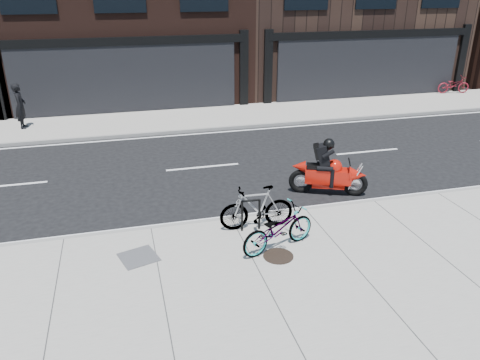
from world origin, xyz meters
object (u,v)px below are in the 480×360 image
object	(u,v)px
utility_grate	(139,257)
bicycle_front	(278,229)
motorcycle	(332,172)
pedestrian	(20,106)
bicycle_far	(454,85)
bike_rack	(251,212)
manhole_cover	(278,256)
bicycle_rear	(257,208)

from	to	relation	value
utility_grate	bicycle_front	bearing A→B (deg)	-7.51
motorcycle	pedestrian	world-z (taller)	pedestrian
motorcycle	pedestrian	bearing A→B (deg)	159.74
bicycle_far	utility_grate	world-z (taller)	bicycle_far
motorcycle	bike_rack	bearing A→B (deg)	-126.77
manhole_cover	bicycle_rear	bearing A→B (deg)	93.84
bicycle_far	utility_grate	bearing A→B (deg)	135.03
bicycle_rear	bicycle_far	distance (m)	18.48
motorcycle	utility_grate	distance (m)	6.00
manhole_cover	bike_rack	bearing A→B (deg)	101.17
bike_rack	utility_grate	size ratio (longest dim) A/B	1.07
motorcycle	manhole_cover	distance (m)	3.99
bicycle_front	bicycle_far	world-z (taller)	bicycle_front
motorcycle	pedestrian	distance (m)	12.99
bicycle_rear	motorcycle	size ratio (longest dim) A/B	0.85
bicycle_rear	bicycle_far	bearing A→B (deg)	131.45
motorcycle	pedestrian	xyz separation A→B (m)	(-9.47, 8.88, 0.35)
motorcycle	manhole_cover	size ratio (longest dim) A/B	3.20
bike_rack	manhole_cover	size ratio (longest dim) A/B	1.21
bicycle_front	manhole_cover	size ratio (longest dim) A/B	2.83
bicycle_front	manhole_cover	world-z (taller)	bicycle_front
bike_rack	bicycle_far	world-z (taller)	bicycle_far
bicycle_front	motorcycle	distance (m)	3.65
pedestrian	motorcycle	bearing A→B (deg)	-135.00
bicycle_rear	pedestrian	size ratio (longest dim) A/B	1.00
bicycle_front	manhole_cover	bearing A→B (deg)	145.49
pedestrian	bicycle_rear	bearing A→B (deg)	-148.98
motorcycle	manhole_cover	world-z (taller)	motorcycle
bicycle_front	bicycle_far	size ratio (longest dim) A/B	1.10
bicycle_rear	motorcycle	distance (m)	3.14
bicycle_far	utility_grate	xyz separation A→B (m)	(-17.23, -12.24, -0.44)
bicycle_front	bicycle_far	xyz separation A→B (m)	(14.20, 12.63, -0.05)
bike_rack	bicycle_far	xyz separation A→B (m)	(14.55, 11.67, -0.02)
bicycle_front	utility_grate	size ratio (longest dim) A/B	2.49
bicycle_front	utility_grate	distance (m)	3.09
bike_rack	motorcycle	distance (m)	3.32
utility_grate	bicycle_far	bearing A→B (deg)	35.38
pedestrian	manhole_cover	distance (m)	13.72
manhole_cover	utility_grate	distance (m)	3.02
bike_rack	manhole_cover	world-z (taller)	bike_rack
motorcycle	bicycle_far	size ratio (longest dim) A/B	1.25
bike_rack	motorcycle	xyz separation A→B (m)	(2.86, 1.67, 0.08)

